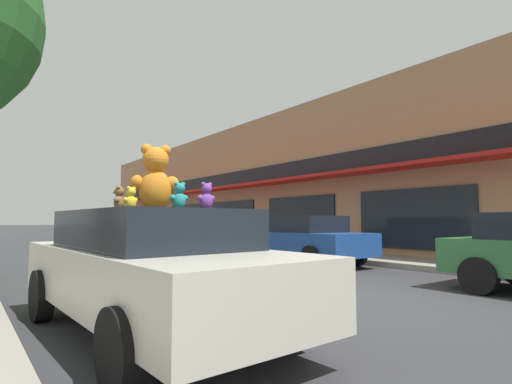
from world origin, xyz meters
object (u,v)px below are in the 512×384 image
Objects in this scene: teddy_bear_green at (178,199)px; plush_art_car at (150,266)px; teddy_bear_purple at (206,196)px; parked_car_far_center at (300,238)px; teddy_bear_yellow at (131,199)px; parked_car_far_right at (198,234)px; teddy_bear_teal at (179,196)px; teddy_bear_giant at (155,179)px; teddy_bear_brown at (119,199)px.

plush_art_car is at bearing -73.21° from teddy_bear_green.
parked_car_far_center is at bearing -141.32° from teddy_bear_purple.
teddy_bear_yellow reaches higher than parked_car_far_right.
plush_art_car is 15.56× the size of teddy_bear_purple.
plush_art_car is 1.03m from teddy_bear_teal.
plush_art_car is at bearing -120.78° from parked_car_far_right.
plush_art_car is 1.03× the size of parked_car_far_right.
parked_car_far_center is 6.62m from parked_car_far_right.
teddy_bear_green is at bearing -119.29° from parked_car_far_right.
teddy_bear_giant reaches higher than teddy_bear_brown.
teddy_bear_green is 0.06× the size of parked_car_far_right.
teddy_bear_purple is 13.46m from parked_car_far_right.
parked_car_far_right is (6.92, 10.85, -0.85)m from teddy_bear_brown.
teddy_bear_giant is 0.18× the size of parked_car_far_center.
teddy_bear_giant is 0.52m from teddy_bear_yellow.
parked_car_far_center reaches higher than plush_art_car.
teddy_bear_purple is (0.25, -0.84, -0.25)m from teddy_bear_giant.
teddy_bear_brown is 8.15m from parked_car_far_center.
teddy_bear_purple is 0.07× the size of parked_car_far_right.
teddy_bear_yellow is at bearing -155.96° from plush_art_car.
teddy_bear_purple is at bearing -117.87° from parked_car_far_right.
teddy_bear_brown is at bearing -122.54° from parked_car_far_right.
teddy_bear_green is (-0.15, 0.42, -0.02)m from teddy_bear_purple.
plush_art_car is 1.17m from teddy_bear_purple.
plush_art_car is 1.03× the size of parked_car_far_center.
teddy_bear_teal reaches higher than parked_car_far_center.
teddy_bear_teal is (0.37, -0.48, 0.02)m from teddy_bear_yellow.
plush_art_car is 17.55× the size of teddy_bear_green.
teddy_bear_green is 0.53m from teddy_bear_yellow.
teddy_bear_giant is at bearing -87.93° from teddy_bear_green.
teddy_bear_brown is (-0.38, 0.89, -0.00)m from teddy_bear_teal.
teddy_bear_teal is at bearing -119.13° from parked_car_far_right.
teddy_bear_green is at bearing -63.44° from plush_art_car.
teddy_bear_green is at bearing -71.67° from teddy_bear_purple.
parked_car_far_right is (6.43, 11.46, -0.83)m from teddy_bear_green.
teddy_bear_purple is 0.88m from teddy_bear_yellow.
teddy_bear_giant is at bearing -169.04° from teddy_bear_yellow.
teddy_bear_purple is at bearing 97.45° from teddy_bear_green.
teddy_bear_teal reaches higher than plush_art_car.
teddy_bear_yellow reaches higher than plush_art_car.
teddy_bear_yellow is 13.24m from parked_car_far_right.
teddy_bear_purple reaches higher than teddy_bear_yellow.
teddy_bear_green is at bearing 69.52° from teddy_bear_brown.
teddy_bear_green reaches higher than teddy_bear_yellow.
teddy_bear_purple is 1.14× the size of teddy_bear_yellow.
plush_art_car is 5.72× the size of teddy_bear_giant.
parked_car_far_center is (6.92, 4.23, -0.81)m from teddy_bear_brown.
parked_car_far_center is at bearing 152.22° from teddy_bear_brown.
teddy_bear_teal is (-0.01, -0.70, -0.25)m from teddy_bear_giant.
teddy_bear_giant reaches higher than parked_car_far_center.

